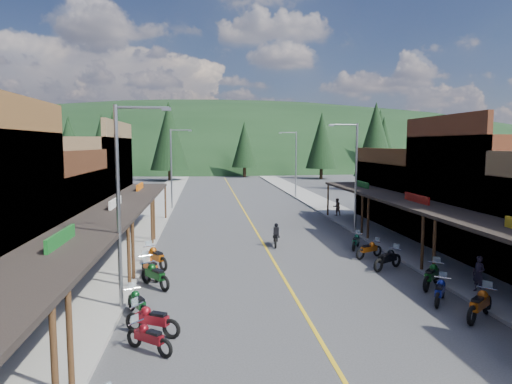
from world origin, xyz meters
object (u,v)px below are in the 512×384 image
object	(u,v)px
pine_8	(68,148)
pedestrian_east_b	(337,207)
pine_10	(113,142)
bike_west_7	(150,266)
streetlight_1	(173,165)
pine_7	(69,141)
pine_5	(380,137)
rider_on_bike	(276,237)
bike_west_4	(152,318)
bike_east_5	(440,290)
shop_east_2	(497,194)
bike_west_3	(149,336)
shop_east_3	(421,193)
bike_west_8	(156,256)
bike_east_8	(369,249)
bike_east_7	(388,258)
pine_11	(375,139)
pedestrian_east_a	(479,274)
pine_1	(102,141)
bike_west_6	(155,274)
shop_west_2	(20,218)
pine_9	(383,145)
pine_2	(169,136)
pine_0	(0,144)
shop_west_3	(70,185)
bike_east_6	(432,274)
pine_6	(451,144)
streetlight_0	(122,198)
bike_west_5	(138,302)
bike_east_9	(356,241)
bike_east_4	(480,303)

from	to	relation	value
pine_8	pedestrian_east_b	distance (m)	38.98
pine_10	bike_west_7	xyz separation A→B (m)	(11.54, -51.78, -6.18)
streetlight_1	pine_7	bearing A→B (deg)	114.88
pine_5	rider_on_bike	size ratio (longest dim) A/B	6.68
bike_west_4	bike_east_5	bearing A→B (deg)	-52.48
shop_east_2	bike_west_3	world-z (taller)	shop_east_2
shop_east_3	bike_west_8	bearing A→B (deg)	-150.92
shop_east_2	bike_east_8	distance (m)	8.79
shop_east_3	bike_west_7	world-z (taller)	shop_east_3
bike_west_8	bike_east_7	bearing A→B (deg)	-41.16
pine_11	pine_10	bearing A→B (deg)	162.47
bike_west_3	pedestrian_east_a	distance (m)	14.08
pine_1	rider_on_bike	bearing A→B (deg)	-69.33
pine_1	pine_8	size ratio (longest dim) A/B	1.25
pine_10	bike_west_3	world-z (taller)	pine_10
bike_west_6	bike_west_8	xyz separation A→B (m)	(-0.32, 3.35, 0.02)
shop_east_3	bike_west_4	bearing A→B (deg)	-134.23
shop_west_2	pine_9	world-z (taller)	pine_9
shop_east_3	bike_west_4	distance (m)	27.83
pedestrian_east_b	bike_west_3	bearing A→B (deg)	48.28
pine_11	bike_west_8	size ratio (longest dim) A/B	5.41
pine_2	pine_11	xyz separation A→B (m)	(30.00, -20.00, -0.80)
pine_0	pedestrian_east_b	bearing A→B (deg)	-44.09
shop_west_3	shop_east_3	size ratio (longest dim) A/B	1.00
bike_west_7	bike_east_6	bearing A→B (deg)	-40.56
pedestrian_east_a	pine_6	bearing A→B (deg)	136.12
shop_east_3	pine_10	size ratio (longest dim) A/B	0.94
bike_west_8	bike_east_5	world-z (taller)	bike_west_8
shop_east_3	pine_11	size ratio (longest dim) A/B	0.88
streetlight_0	pine_8	size ratio (longest dim) A/B	0.80
pine_6	pine_11	xyz separation A→B (m)	(-26.00, -26.00, 0.70)
shop_east_3	bike_west_5	bearing A→B (deg)	-138.16
shop_east_3	pine_5	size ratio (longest dim) A/B	0.78
pine_8	bike_east_8	xyz separation A→B (m)	(27.55, -39.11, -5.42)
pine_9	rider_on_bike	size ratio (longest dim) A/B	5.16
streetlight_0	pine_6	size ratio (longest dim) A/B	0.73
shop_east_2	bike_east_9	distance (m)	8.89
pine_9	pine_11	xyz separation A→B (m)	(-4.00, -7.00, 0.81)
pine_6	pine_7	xyz separation A→B (m)	(-78.00, 12.00, 0.75)
pine_11	pine_1	bearing A→B (deg)	143.97
shop_west_2	streetlight_0	world-z (taller)	streetlight_0
streetlight_0	bike_east_5	world-z (taller)	streetlight_0
pine_0	bike_west_7	distance (m)	72.30
pine_6	bike_west_6	xyz separation A→B (m)	(-52.08, -67.26, -5.85)
streetlight_0	bike_east_6	bearing A→B (deg)	5.63
bike_west_4	pedestrian_east_b	size ratio (longest dim) A/B	1.34
pine_6	bike_west_4	xyz separation A→B (m)	(-51.61, -72.59, -5.88)
bike_west_8	bike_east_4	distance (m)	15.38
pine_8	bike_east_6	distance (m)	53.23
pine_1	pine_9	xyz separation A→B (m)	(48.00, -25.00, -0.86)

